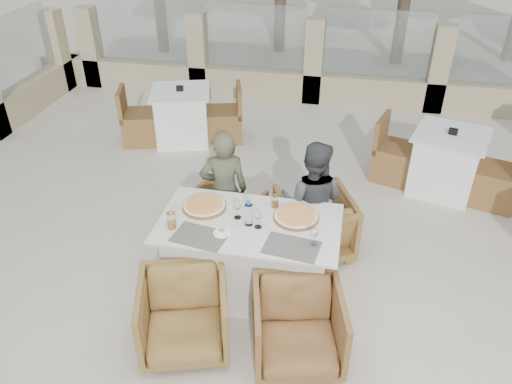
% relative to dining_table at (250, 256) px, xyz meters
% --- Properties ---
extents(ground, '(80.00, 80.00, 0.00)m').
position_rel_dining_table_xyz_m(ground, '(0.09, -0.07, -0.39)').
color(ground, beige).
rests_on(ground, ground).
extents(perimeter_wall_far, '(10.00, 0.34, 1.60)m').
position_rel_dining_table_xyz_m(perimeter_wall_far, '(0.09, 4.73, 0.42)').
color(perimeter_wall_far, tan).
rests_on(perimeter_wall_far, ground).
extents(dining_table, '(1.60, 0.90, 0.77)m').
position_rel_dining_table_xyz_m(dining_table, '(0.00, 0.00, 0.00)').
color(dining_table, beige).
rests_on(dining_table, ground).
extents(placemat_near_left, '(0.49, 0.37, 0.00)m').
position_rel_dining_table_xyz_m(placemat_near_left, '(-0.37, -0.28, 0.39)').
color(placemat_near_left, '#605A52').
rests_on(placemat_near_left, dining_table).
extents(placemat_near_right, '(0.49, 0.36, 0.00)m').
position_rel_dining_table_xyz_m(placemat_near_right, '(0.41, -0.27, 0.39)').
color(placemat_near_right, '#615A53').
rests_on(placemat_near_right, dining_table).
extents(pizza_left, '(0.50, 0.50, 0.05)m').
position_rel_dining_table_xyz_m(pizza_left, '(-0.45, 0.14, 0.41)').
color(pizza_left, '#CE491C').
rests_on(pizza_left, dining_table).
extents(pizza_right, '(0.44, 0.44, 0.05)m').
position_rel_dining_table_xyz_m(pizza_right, '(0.39, 0.14, 0.41)').
color(pizza_right, '#D2501C').
rests_on(pizza_right, dining_table).
extents(water_bottle, '(0.09, 0.09, 0.25)m').
position_rel_dining_table_xyz_m(water_bottle, '(0.00, -0.03, 0.51)').
color(water_bottle, '#BCE2F7').
rests_on(water_bottle, dining_table).
extents(wine_glass_centre, '(0.08, 0.08, 0.18)m').
position_rel_dining_table_xyz_m(wine_glass_centre, '(-0.12, 0.05, 0.48)').
color(wine_glass_centre, white).
rests_on(wine_glass_centre, dining_table).
extents(wine_glass_near, '(0.10, 0.10, 0.18)m').
position_rel_dining_table_xyz_m(wine_glass_near, '(0.09, -0.05, 0.48)').
color(wine_glass_near, white).
rests_on(wine_glass_near, dining_table).
extents(wine_glass_corner, '(0.09, 0.09, 0.18)m').
position_rel_dining_table_xyz_m(wine_glass_corner, '(0.59, -0.20, 0.48)').
color(wine_glass_corner, silver).
rests_on(wine_glass_corner, dining_table).
extents(beer_glass_left, '(0.10, 0.10, 0.15)m').
position_rel_dining_table_xyz_m(beer_glass_left, '(-0.64, -0.20, 0.46)').
color(beer_glass_left, orange).
rests_on(beer_glass_left, dining_table).
extents(beer_glass_right, '(0.07, 0.07, 0.12)m').
position_rel_dining_table_xyz_m(beer_glass_right, '(0.18, 0.29, 0.45)').
color(beer_glass_right, '#C86E1C').
rests_on(beer_glass_right, dining_table).
extents(olive_dish, '(0.15, 0.15, 0.04)m').
position_rel_dining_table_xyz_m(olive_dish, '(-0.20, -0.20, 0.41)').
color(olive_dish, white).
rests_on(olive_dish, dining_table).
extents(armchair_far_left, '(0.88, 0.89, 0.66)m').
position_rel_dining_table_xyz_m(armchair_far_left, '(-0.39, 0.52, -0.05)').
color(armchair_far_left, olive).
rests_on(armchair_far_left, ground).
extents(armchair_far_right, '(0.95, 0.96, 0.67)m').
position_rel_dining_table_xyz_m(armchair_far_right, '(0.53, 0.69, -0.05)').
color(armchair_far_right, brown).
rests_on(armchair_far_right, ground).
extents(armchair_near_left, '(0.88, 0.89, 0.66)m').
position_rel_dining_table_xyz_m(armchair_near_left, '(-0.38, -0.76, -0.06)').
color(armchair_near_left, olive).
rests_on(armchair_near_left, ground).
extents(armchair_near_right, '(0.85, 0.86, 0.66)m').
position_rel_dining_table_xyz_m(armchair_near_right, '(0.54, -0.70, -0.06)').
color(armchair_near_right, brown).
rests_on(armchair_near_right, ground).
extents(diner_left, '(0.55, 0.45, 1.32)m').
position_rel_dining_table_xyz_m(diner_left, '(-0.39, 0.62, 0.27)').
color(diner_left, '#494D38').
rests_on(diner_left, ground).
extents(diner_right, '(0.67, 0.54, 1.30)m').
position_rel_dining_table_xyz_m(diner_right, '(0.50, 0.60, 0.27)').
color(diner_right, '#3D4043').
rests_on(diner_right, ground).
extents(bg_table_a, '(1.80, 1.24, 0.77)m').
position_rel_dining_table_xyz_m(bg_table_a, '(-1.60, 2.86, 0.00)').
color(bg_table_a, white).
rests_on(bg_table_a, ground).
extents(bg_table_b, '(1.81, 1.27, 0.77)m').
position_rel_dining_table_xyz_m(bg_table_b, '(1.98, 2.18, 0.00)').
color(bg_table_b, white).
rests_on(bg_table_b, ground).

